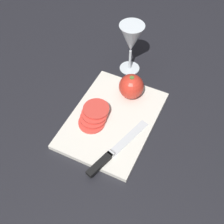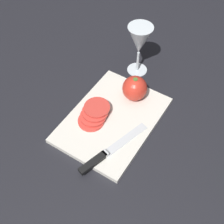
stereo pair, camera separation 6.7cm
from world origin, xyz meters
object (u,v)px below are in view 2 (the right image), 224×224
wine_glass (140,42)px  tomato_slice_stack_near (94,114)px  whole_tomato (135,88)px  knife (101,157)px

wine_glass → tomato_slice_stack_near: bearing=179.4°
whole_tomato → tomato_slice_stack_near: whole_tomato is taller
whole_tomato → tomato_slice_stack_near: (-0.14, 0.06, -0.03)m
wine_glass → knife: size_ratio=0.77×
knife → tomato_slice_stack_near: bearing=59.1°
tomato_slice_stack_near → whole_tomato: bearing=-24.3°
whole_tomato → knife: whole_tomato is taller
whole_tomato → knife: (-0.25, -0.04, -0.03)m
whole_tomato → knife: bearing=-171.7°
wine_glass → whole_tomato: (-0.13, -0.06, -0.07)m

